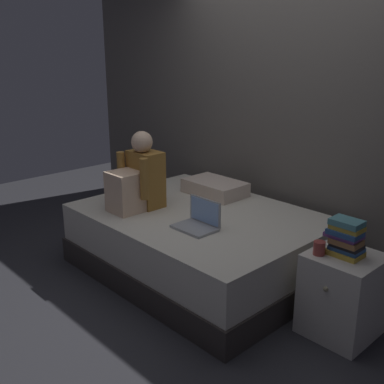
{
  "coord_description": "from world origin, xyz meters",
  "views": [
    {
      "loc": [
        2.41,
        -2.24,
        1.87
      ],
      "look_at": [
        -0.08,
        0.1,
        0.79
      ],
      "focal_mm": 43.54,
      "sensor_mm": 36.0,
      "label": 1
    }
  ],
  "objects_px": {
    "laptop": "(199,221)",
    "person_sitting": "(137,180)",
    "nightstand": "(342,294)",
    "mug": "(319,248)",
    "pillow": "(215,188)",
    "bed": "(199,242)",
    "book_stack": "(346,238)"
  },
  "relations": [
    {
      "from": "nightstand",
      "to": "mug",
      "type": "distance_m",
      "value": 0.38
    },
    {
      "from": "person_sitting",
      "to": "book_stack",
      "type": "xyz_separation_m",
      "value": [
        1.73,
        0.35,
        -0.09
      ]
    },
    {
      "from": "pillow",
      "to": "laptop",
      "type": "bearing_deg",
      "value": -54.33
    },
    {
      "from": "bed",
      "to": "laptop",
      "type": "relative_size",
      "value": 6.25
    },
    {
      "from": "pillow",
      "to": "mug",
      "type": "xyz_separation_m",
      "value": [
        1.43,
        -0.51,
        0.02
      ]
    },
    {
      "from": "pillow",
      "to": "book_stack",
      "type": "bearing_deg",
      "value": -14.65
    },
    {
      "from": "person_sitting",
      "to": "laptop",
      "type": "relative_size",
      "value": 2.05
    },
    {
      "from": "nightstand",
      "to": "mug",
      "type": "xyz_separation_m",
      "value": [
        -0.13,
        -0.12,
        0.33
      ]
    },
    {
      "from": "person_sitting",
      "to": "laptop",
      "type": "xyz_separation_m",
      "value": [
        0.68,
        0.06,
        -0.2
      ]
    },
    {
      "from": "mug",
      "to": "person_sitting",
      "type": "bearing_deg",
      "value": -171.51
    },
    {
      "from": "bed",
      "to": "pillow",
      "type": "bearing_deg",
      "value": 119.76
    },
    {
      "from": "bed",
      "to": "nightstand",
      "type": "relative_size",
      "value": 3.49
    },
    {
      "from": "person_sitting",
      "to": "mug",
      "type": "height_order",
      "value": "person_sitting"
    },
    {
      "from": "nightstand",
      "to": "pillow",
      "type": "bearing_deg",
      "value": 165.96
    },
    {
      "from": "laptop",
      "to": "pillow",
      "type": "relative_size",
      "value": 0.57
    },
    {
      "from": "book_stack",
      "to": "mug",
      "type": "bearing_deg",
      "value": -138.95
    },
    {
      "from": "bed",
      "to": "mug",
      "type": "bearing_deg",
      "value": -2.91
    },
    {
      "from": "laptop",
      "to": "mug",
      "type": "height_order",
      "value": "laptop"
    },
    {
      "from": "nightstand",
      "to": "laptop",
      "type": "xyz_separation_m",
      "value": [
        -1.06,
        -0.3,
        0.3
      ]
    },
    {
      "from": "pillow",
      "to": "mug",
      "type": "bearing_deg",
      "value": -19.64
    },
    {
      "from": "laptop",
      "to": "book_stack",
      "type": "relative_size",
      "value": 1.29
    },
    {
      "from": "nightstand",
      "to": "mug",
      "type": "bearing_deg",
      "value": -137.31
    },
    {
      "from": "pillow",
      "to": "mug",
      "type": "height_order",
      "value": "pillow"
    },
    {
      "from": "mug",
      "to": "pillow",
      "type": "bearing_deg",
      "value": 160.36
    },
    {
      "from": "person_sitting",
      "to": "book_stack",
      "type": "relative_size",
      "value": 2.65
    },
    {
      "from": "laptop",
      "to": "person_sitting",
      "type": "bearing_deg",
      "value": -175.25
    },
    {
      "from": "bed",
      "to": "mug",
      "type": "distance_m",
      "value": 1.22
    },
    {
      "from": "nightstand",
      "to": "person_sitting",
      "type": "bearing_deg",
      "value": -168.31
    },
    {
      "from": "book_stack",
      "to": "mug",
      "type": "distance_m",
      "value": 0.18
    },
    {
      "from": "book_stack",
      "to": "pillow",
      "type": "bearing_deg",
      "value": 165.35
    },
    {
      "from": "bed",
      "to": "person_sitting",
      "type": "relative_size",
      "value": 3.05
    },
    {
      "from": "laptop",
      "to": "mug",
      "type": "xyz_separation_m",
      "value": [
        0.93,
        0.18,
        0.03
      ]
    }
  ]
}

